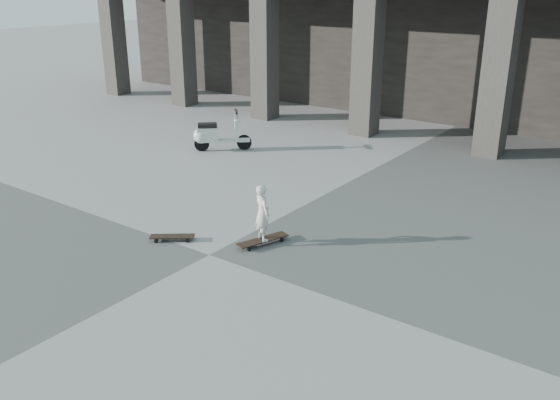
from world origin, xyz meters
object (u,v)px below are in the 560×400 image
Objects in this scene: longboard at (263,240)px; scooter at (213,135)px; skateboard_spare at (172,237)px; child at (262,213)px.

scooter is at bearing 69.68° from longboard.
scooter reaches higher than skateboard_spare.
child is 5.97m from scooter.
longboard is 0.81× the size of scooter.
child is (1.34, 0.79, 0.51)m from skateboard_spare.
longboard reaches higher than skateboard_spare.
child reaches higher than skateboard_spare.
child reaches higher than longboard.
longboard is at bearing 88.02° from child.
scooter is (-3.24, 4.62, 0.34)m from skateboard_spare.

